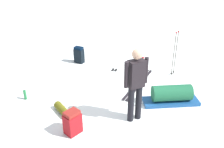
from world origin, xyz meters
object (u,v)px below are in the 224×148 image
at_px(sleeping_mat_rolled, 62,110).
at_px(skier_standing, 136,82).
at_px(gear_sled, 171,95).
at_px(backpack_large_dark, 79,55).
at_px(ski_pair_near, 138,84).
at_px(ski_poles_planted_near, 175,51).
at_px(backpack_bright, 73,122).
at_px(thermos_bottle, 25,95).
at_px(ski_pair_far, 114,71).
at_px(ski_poles_planted_far, 140,80).

bearing_deg(sleeping_mat_rolled, skier_standing, 141.07).
bearing_deg(sleeping_mat_rolled, gear_sled, 158.08).
distance_m(skier_standing, backpack_large_dark, 3.62).
xyz_separation_m(skier_standing, gear_sled, (-1.18, -0.06, -0.73)).
relative_size(ski_pair_near, ski_poles_planted_near, 1.29).
xyz_separation_m(ski_pair_near, sleeping_mat_rolled, (2.38, 0.21, 0.08)).
height_order(backpack_large_dark, ski_poles_planted_near, ski_poles_planted_near).
distance_m(backpack_bright, thermos_bottle, 1.93).
height_order(sleeping_mat_rolled, thermos_bottle, thermos_bottle).
height_order(ski_pair_near, ski_pair_far, same).
height_order(ski_poles_planted_far, sleeping_mat_rolled, ski_poles_planted_far).
bearing_deg(sleeping_mat_rolled, ski_pair_far, -149.78).
distance_m(ski_pair_near, ski_poles_planted_far, 1.28).
bearing_deg(backpack_large_dark, gear_sled, 104.97).
relative_size(backpack_large_dark, gear_sled, 0.39).
bearing_deg(ski_pair_far, backpack_bright, 42.27).
height_order(gear_sled, thermos_bottle, gear_sled).
bearing_deg(backpack_large_dark, ski_pair_far, 120.07).
distance_m(skier_standing, gear_sled, 1.39).
bearing_deg(sleeping_mat_rolled, thermos_bottle, -60.37).
distance_m(ski_poles_planted_far, gear_sled, 0.95).
distance_m(gear_sled, thermos_bottle, 3.72).
bearing_deg(ski_pair_far, ski_poles_planted_far, 75.92).
bearing_deg(ski_poles_planted_far, sleeping_mat_rolled, -20.56).
bearing_deg(ski_pair_near, backpack_large_dark, -70.16).
xyz_separation_m(ski_pair_near, ski_poles_planted_far, (0.63, 0.86, 0.70)).
bearing_deg(backpack_bright, thermos_bottle, -73.48).
relative_size(ski_poles_planted_far, thermos_bottle, 4.91).
height_order(ski_poles_planted_near, sleeping_mat_rolled, ski_poles_planted_near).
height_order(skier_standing, ski_pair_far, skier_standing).
height_order(ski_pair_near, gear_sled, gear_sled).
height_order(backpack_bright, ski_poles_planted_far, ski_poles_planted_far).
bearing_deg(ski_poles_planted_far, gear_sled, 154.97).
xyz_separation_m(sleeping_mat_rolled, thermos_bottle, (0.60, -1.06, 0.04)).
xyz_separation_m(backpack_large_dark, thermos_bottle, (2.16, 1.43, -0.15)).
bearing_deg(ski_poles_planted_near, skier_standing, 27.62).
bearing_deg(skier_standing, thermos_bottle, -47.89).
bearing_deg(gear_sled, sleeping_mat_rolled, -21.92).
bearing_deg(thermos_bottle, backpack_large_dark, -146.44).
bearing_deg(ski_pair_far, thermos_bottle, 4.97).
bearing_deg(ski_poles_planted_near, ski_pair_near, -1.76).
distance_m(backpack_large_dark, sleeping_mat_rolled, 2.94).
height_order(skier_standing, ski_poles_planted_far, skier_standing).
relative_size(ski_pair_far, ski_poles_planted_far, 1.09).
bearing_deg(skier_standing, sleeping_mat_rolled, -38.93).
distance_m(ski_poles_planted_near, sleeping_mat_rolled, 3.73).
distance_m(skier_standing, thermos_bottle, 2.97).
height_order(ski_pair_far, backpack_bright, backpack_bright).
bearing_deg(ski_poles_planted_near, thermos_bottle, -11.82).
xyz_separation_m(skier_standing, ski_poles_planted_near, (-2.35, -1.23, -0.19)).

